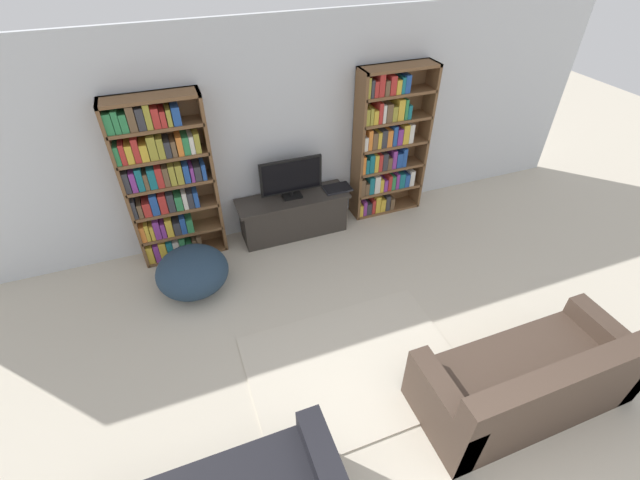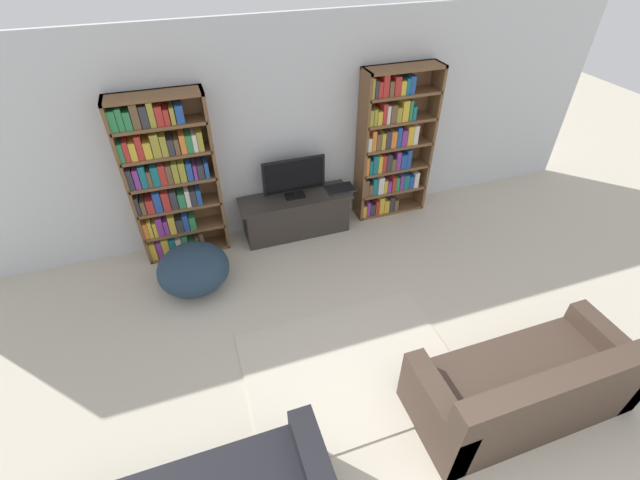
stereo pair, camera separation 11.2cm
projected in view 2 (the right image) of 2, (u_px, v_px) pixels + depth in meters
The scene contains 9 objects.
wall_back at pixel (281, 133), 5.12m from camera, with size 8.80×0.06×2.60m.
bookshelf_left at pixel (169, 180), 4.82m from camera, with size 0.98×0.30×1.99m.
bookshelf_right at pixel (390, 147), 5.54m from camera, with size 0.98×0.30×1.99m.
tv_stand at pixel (296, 215), 5.57m from camera, with size 1.43×0.45×0.54m.
television at pixel (294, 177), 5.24m from camera, with size 0.79×0.16×0.52m.
laptop at pixel (340, 188), 5.54m from camera, with size 0.35×0.23×0.03m.
area_rug at pixel (351, 367), 4.05m from camera, with size 1.97×1.44×0.02m.
couch_right_sofa at pixel (526, 388), 3.57m from camera, with size 1.88×0.81×0.86m.
beanbag_ottoman at pixel (193, 269), 4.79m from camera, with size 0.79×0.79×0.49m, color #23384C.
Camera 2 is at (-1.11, -0.47, 3.48)m, focal length 24.00 mm.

